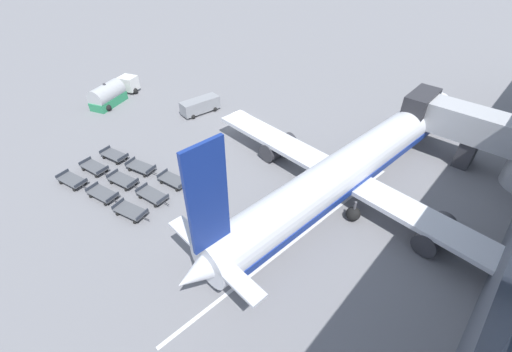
{
  "coord_description": "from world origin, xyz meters",
  "views": [
    {
      "loc": [
        27.3,
        -27.76,
        22.44
      ],
      "look_at": [
        10.53,
        -8.99,
        2.73
      ],
      "focal_mm": 24.0,
      "sensor_mm": 36.0,
      "label": 1
    }
  ],
  "objects_px": {
    "baggage_dolly_row_near_col_a": "(72,180)",
    "fuel_tanker_primary": "(112,94)",
    "baggage_dolly_row_mid_b_col_b": "(141,167)",
    "baggage_dolly_row_mid_b_col_c": "(173,180)",
    "baggage_dolly_row_mid_a_col_b": "(123,180)",
    "baggage_dolly_row_mid_a_col_c": "(152,195)",
    "baggage_dolly_row_near_col_b": "(103,194)",
    "baggage_dolly_row_near_col_c": "(131,211)",
    "baggage_dolly_row_mid_a_col_a": "(94,167)",
    "airplane": "(350,167)",
    "service_van": "(200,105)",
    "baggage_dolly_row_mid_b_col_a": "(114,155)"
  },
  "relations": [
    {
      "from": "baggage_dolly_row_mid_b_col_a",
      "to": "baggage_dolly_row_mid_b_col_b",
      "type": "height_order",
      "value": "same"
    },
    {
      "from": "baggage_dolly_row_mid_b_col_c",
      "to": "baggage_dolly_row_near_col_b",
      "type": "bearing_deg",
      "value": -120.02
    },
    {
      "from": "airplane",
      "to": "baggage_dolly_row_mid_b_col_b",
      "type": "bearing_deg",
      "value": -146.86
    },
    {
      "from": "fuel_tanker_primary",
      "to": "baggage_dolly_row_mid_b_col_b",
      "type": "height_order",
      "value": "fuel_tanker_primary"
    },
    {
      "from": "baggage_dolly_row_near_col_c",
      "to": "baggage_dolly_row_mid_b_col_a",
      "type": "relative_size",
      "value": 1.0
    },
    {
      "from": "airplane",
      "to": "baggage_dolly_row_near_col_b",
      "type": "bearing_deg",
      "value": -135.54
    },
    {
      "from": "baggage_dolly_row_near_col_a",
      "to": "baggage_dolly_row_mid_a_col_b",
      "type": "bearing_deg",
      "value": 42.0
    },
    {
      "from": "baggage_dolly_row_near_col_a",
      "to": "baggage_dolly_row_near_col_b",
      "type": "height_order",
      "value": "same"
    },
    {
      "from": "baggage_dolly_row_mid_a_col_a",
      "to": "baggage_dolly_row_mid_b_col_b",
      "type": "xyz_separation_m",
      "value": [
        3.71,
        3.36,
        0.0
      ]
    },
    {
      "from": "baggage_dolly_row_mid_b_col_b",
      "to": "baggage_dolly_row_mid_b_col_c",
      "type": "relative_size",
      "value": 1.0
    },
    {
      "from": "fuel_tanker_primary",
      "to": "baggage_dolly_row_mid_b_col_c",
      "type": "xyz_separation_m",
      "value": [
        21.89,
        -5.85,
        -0.89
      ]
    },
    {
      "from": "baggage_dolly_row_near_col_a",
      "to": "baggage_dolly_row_mid_a_col_c",
      "type": "bearing_deg",
      "value": 26.97
    },
    {
      "from": "baggage_dolly_row_near_col_a",
      "to": "service_van",
      "type": "bearing_deg",
      "value": 96.49
    },
    {
      "from": "baggage_dolly_row_near_col_c",
      "to": "baggage_dolly_row_mid_a_col_b",
      "type": "height_order",
      "value": "same"
    },
    {
      "from": "service_van",
      "to": "baggage_dolly_row_near_col_c",
      "type": "bearing_deg",
      "value": -59.03
    },
    {
      "from": "service_van",
      "to": "baggage_dolly_row_mid_b_col_b",
      "type": "relative_size",
      "value": 1.45
    },
    {
      "from": "baggage_dolly_row_mid_b_col_b",
      "to": "baggage_dolly_row_mid_b_col_c",
      "type": "distance_m",
      "value": 4.53
    },
    {
      "from": "airplane",
      "to": "baggage_dolly_row_mid_b_col_b",
      "type": "relative_size",
      "value": 10.1
    },
    {
      "from": "baggage_dolly_row_near_col_c",
      "to": "baggage_dolly_row_mid_a_col_c",
      "type": "bearing_deg",
      "value": 97.71
    },
    {
      "from": "baggage_dolly_row_near_col_b",
      "to": "baggage_dolly_row_mid_a_col_c",
      "type": "relative_size",
      "value": 1.0
    },
    {
      "from": "fuel_tanker_primary",
      "to": "baggage_dolly_row_near_col_b",
      "type": "relative_size",
      "value": 2.25
    },
    {
      "from": "baggage_dolly_row_near_col_a",
      "to": "baggage_dolly_row_mid_a_col_b",
      "type": "relative_size",
      "value": 1.0
    },
    {
      "from": "baggage_dolly_row_mid_a_col_c",
      "to": "baggage_dolly_row_mid_b_col_b",
      "type": "relative_size",
      "value": 1.0
    },
    {
      "from": "service_van",
      "to": "baggage_dolly_row_mid_a_col_c",
      "type": "distance_m",
      "value": 18.28
    },
    {
      "from": "baggage_dolly_row_mid_a_col_a",
      "to": "baggage_dolly_row_mid_a_col_b",
      "type": "xyz_separation_m",
      "value": [
        4.28,
        0.86,
        0.0
      ]
    },
    {
      "from": "airplane",
      "to": "baggage_dolly_row_mid_b_col_c",
      "type": "height_order",
      "value": "airplane"
    },
    {
      "from": "baggage_dolly_row_mid_b_col_c",
      "to": "baggage_dolly_row_near_col_c",
      "type": "bearing_deg",
      "value": -82.38
    },
    {
      "from": "baggage_dolly_row_mid_a_col_a",
      "to": "baggage_dolly_row_mid_a_col_b",
      "type": "relative_size",
      "value": 1.0
    },
    {
      "from": "baggage_dolly_row_near_col_b",
      "to": "baggage_dolly_row_mid_b_col_c",
      "type": "distance_m",
      "value": 6.83
    },
    {
      "from": "baggage_dolly_row_near_col_b",
      "to": "baggage_dolly_row_mid_a_col_b",
      "type": "distance_m",
      "value": 2.52
    },
    {
      "from": "baggage_dolly_row_near_col_a",
      "to": "fuel_tanker_primary",
      "type": "bearing_deg",
      "value": 137.96
    },
    {
      "from": "airplane",
      "to": "baggage_dolly_row_mid_a_col_b",
      "type": "relative_size",
      "value": 10.1
    },
    {
      "from": "baggage_dolly_row_mid_b_col_a",
      "to": "baggage_dolly_row_mid_b_col_c",
      "type": "height_order",
      "value": "same"
    },
    {
      "from": "baggage_dolly_row_near_col_a",
      "to": "baggage_dolly_row_mid_a_col_c",
      "type": "distance_m",
      "value": 9.09
    },
    {
      "from": "baggage_dolly_row_near_col_c",
      "to": "baggage_dolly_row_mid_b_col_a",
      "type": "xyz_separation_m",
      "value": [
        -9.34,
        3.78,
        0.0
      ]
    },
    {
      "from": "service_van",
      "to": "baggage_dolly_row_mid_b_col_b",
      "type": "height_order",
      "value": "service_van"
    },
    {
      "from": "service_van",
      "to": "baggage_dolly_row_mid_a_col_a",
      "type": "bearing_deg",
      "value": -83.91
    },
    {
      "from": "baggage_dolly_row_mid_b_col_c",
      "to": "baggage_dolly_row_mid_a_col_b",
      "type": "bearing_deg",
      "value": -138.35
    },
    {
      "from": "baggage_dolly_row_near_col_b",
      "to": "baggage_dolly_row_mid_a_col_b",
      "type": "bearing_deg",
      "value": 100.13
    },
    {
      "from": "baggage_dolly_row_mid_b_col_a",
      "to": "fuel_tanker_primary",
      "type": "bearing_deg",
      "value": 150.54
    },
    {
      "from": "fuel_tanker_primary",
      "to": "baggage_dolly_row_near_col_a",
      "type": "bearing_deg",
      "value": -42.04
    },
    {
      "from": "fuel_tanker_primary",
      "to": "baggage_dolly_row_near_col_a",
      "type": "xyz_separation_m",
      "value": [
        14.16,
        -12.77,
        -0.89
      ]
    },
    {
      "from": "baggage_dolly_row_mid_a_col_b",
      "to": "baggage_dolly_row_mid_a_col_c",
      "type": "xyz_separation_m",
      "value": [
        4.23,
        0.64,
        0.0
      ]
    },
    {
      "from": "service_van",
      "to": "baggage_dolly_row_mid_a_col_c",
      "type": "bearing_deg",
      "value": -55.73
    },
    {
      "from": "baggage_dolly_row_near_col_c",
      "to": "baggage_dolly_row_mid_a_col_a",
      "type": "bearing_deg",
      "value": 172.68
    },
    {
      "from": "airplane",
      "to": "baggage_dolly_row_mid_b_col_a",
      "type": "xyz_separation_m",
      "value": [
        -22.36,
        -12.58,
        -2.4
      ]
    },
    {
      "from": "baggage_dolly_row_near_col_c",
      "to": "baggage_dolly_row_mid_b_col_c",
      "type": "height_order",
      "value": "same"
    },
    {
      "from": "airplane",
      "to": "baggage_dolly_row_mid_a_col_b",
      "type": "bearing_deg",
      "value": -140.79
    },
    {
      "from": "fuel_tanker_primary",
      "to": "baggage_dolly_row_mid_b_col_a",
      "type": "distance_m",
      "value": 15.28
    },
    {
      "from": "baggage_dolly_row_near_col_c",
      "to": "baggage_dolly_row_mid_a_col_a",
      "type": "height_order",
      "value": "same"
    }
  ]
}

